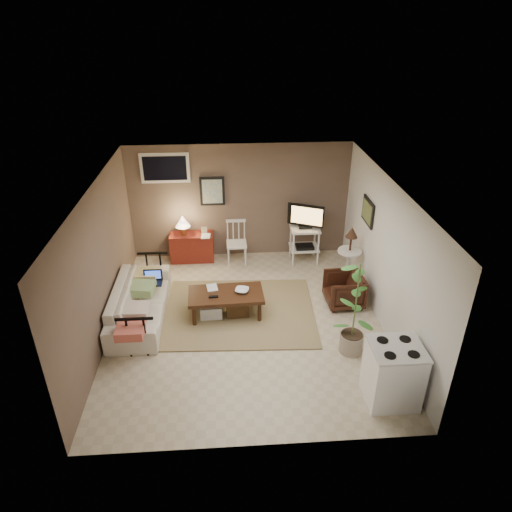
{
  "coord_description": "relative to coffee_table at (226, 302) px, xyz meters",
  "views": [
    {
      "loc": [
        -0.27,
        -6.27,
        4.65
      ],
      "look_at": [
        0.19,
        0.35,
        1.08
      ],
      "focal_mm": 32.0,
      "sensor_mm": 36.0,
      "label": 1
    }
  ],
  "objects": [
    {
      "name": "window",
      "position": [
        -1.11,
        2.25,
        1.68
      ],
      "size": [
        0.96,
        0.03,
        0.6
      ],
      "primitive_type": "cube",
      "color": "silver"
    },
    {
      "name": "potted_plant",
      "position": [
        1.91,
        -1.07,
        0.57
      ],
      "size": [
        0.39,
        0.39,
        1.57
      ],
      "color": "gray",
      "rests_on": "floor"
    },
    {
      "name": "sofa_end_rails",
      "position": [
        -1.34,
        0.07,
        0.09
      ],
      "size": [
        0.57,
        2.1,
        0.71
      ],
      "primitive_type": null,
      "color": "black",
      "rests_on": "floor"
    },
    {
      "name": "sofa_pillows",
      "position": [
        -1.41,
        -0.18,
        0.24
      ],
      "size": [
        0.4,
        2.0,
        0.14
      ],
      "primitive_type": null,
      "color": "beige",
      "rests_on": "sofa"
    },
    {
      "name": "art_right",
      "position": [
        2.57,
        0.83,
        1.25
      ],
      "size": [
        0.03,
        0.6,
        0.45
      ],
      "primitive_type": "cube",
      "color": "black"
    },
    {
      "name": "laptop",
      "position": [
        -1.25,
        0.43,
        0.26
      ],
      "size": [
        0.32,
        0.24,
        0.22
      ],
      "color": "black",
      "rests_on": "sofa"
    },
    {
      "name": "coffee_table",
      "position": [
        0.0,
        0.0,
        0.0
      ],
      "size": [
        1.29,
        0.7,
        0.48
      ],
      "color": "#3B1F10",
      "rests_on": "floor"
    },
    {
      "name": "sofa",
      "position": [
        -1.46,
        0.07,
        0.14
      ],
      "size": [
        0.61,
        2.1,
        0.82
      ],
      "primitive_type": "imported",
      "rotation": [
        0.0,
        0.0,
        1.57
      ],
      "color": "beige",
      "rests_on": "floor"
    },
    {
      "name": "red_console",
      "position": [
        -0.69,
        2.06,
        0.09
      ],
      "size": [
        0.89,
        0.4,
        1.03
      ],
      "color": "maroon",
      "rests_on": "floor"
    },
    {
      "name": "book_table",
      "position": [
        -0.31,
        0.16,
        0.31
      ],
      "size": [
        0.18,
        0.04,
        0.24
      ],
      "primitive_type": "imported",
      "rotation": [
        0.0,
        0.0,
        0.15
      ],
      "color": "#3B1F10",
      "rests_on": "coffee_table"
    },
    {
      "name": "stove",
      "position": [
        2.19,
        -2.07,
        0.17
      ],
      "size": [
        0.68,
        0.63,
        0.89
      ],
      "color": "white",
      "rests_on": "floor"
    },
    {
      "name": "bowl",
      "position": [
        0.28,
        0.03,
        0.3
      ],
      "size": [
        0.23,
        0.11,
        0.23
      ],
      "primitive_type": "imported",
      "rotation": [
        0.0,
        0.0,
        -0.26
      ],
      "color": "#3B1F10",
      "rests_on": "coffee_table"
    },
    {
      "name": "side_table",
      "position": [
        2.34,
        0.89,
        0.47
      ],
      "size": [
        0.45,
        0.45,
        1.2
      ],
      "color": "silver",
      "rests_on": "floor"
    },
    {
      "name": "rug",
      "position": [
        0.23,
        0.07,
        -0.25
      ],
      "size": [
        2.68,
        2.19,
        0.02
      ],
      "primitive_type": "cube",
      "rotation": [
        0.0,
        0.0,
        -0.04
      ],
      "color": "#9B875A",
      "rests_on": "floor"
    },
    {
      "name": "tv_stand",
      "position": [
        1.66,
        1.87,
        0.39
      ],
      "size": [
        0.7,
        0.48,
        1.25
      ],
      "color": "silver",
      "rests_on": "floor"
    },
    {
      "name": "art_back",
      "position": [
        -0.21,
        2.25,
        1.18
      ],
      "size": [
        0.5,
        0.03,
        0.6
      ],
      "primitive_type": "cube",
      "color": "black"
    },
    {
      "name": "floor",
      "position": [
        0.34,
        -0.22,
        -0.27
      ],
      "size": [
        5.0,
        5.0,
        0.0
      ],
      "primitive_type": "plane",
      "color": "#C1B293",
      "rests_on": "ground"
    },
    {
      "name": "book_console",
      "position": [
        -0.46,
        1.93,
        0.45
      ],
      "size": [
        0.19,
        0.04,
        0.25
      ],
      "primitive_type": "imported",
      "rotation": [
        0.0,
        0.0,
        -0.09
      ],
      "color": "#3B1F10",
      "rests_on": "red_console"
    },
    {
      "name": "spindle_chair",
      "position": [
        0.25,
        1.9,
        0.15
      ],
      "size": [
        0.41,
        0.41,
        0.9
      ],
      "color": "silver",
      "rests_on": "floor"
    },
    {
      "name": "armchair",
      "position": [
        2.1,
        0.21,
        0.06
      ],
      "size": [
        0.62,
        0.65,
        0.65
      ],
      "primitive_type": "imported",
      "rotation": [
        0.0,
        0.0,
        -1.53
      ],
      "color": "black",
      "rests_on": "floor"
    }
  ]
}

